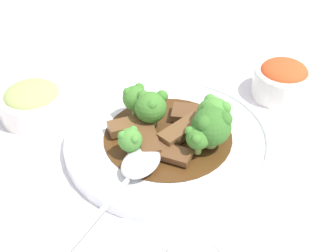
{
  "coord_description": "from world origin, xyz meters",
  "views": [
    {
      "loc": [
        0.37,
        0.35,
        0.45
      ],
      "look_at": [
        0.0,
        0.0,
        0.03
      ],
      "focal_mm": 50.0,
      "sensor_mm": 36.0,
      "label": 1
    }
  ],
  "objects_px": {
    "beef_strip_3": "(127,126)",
    "broccoli_floret_4": "(196,139)",
    "beef_strip_4": "(196,115)",
    "broccoli_floret_0": "(212,125)",
    "broccoli_floret_1": "(153,105)",
    "beef_strip_1": "(182,130)",
    "beef_strip_0": "(148,138)",
    "broccoli_floret_5": "(130,140)",
    "side_bowl_appetizer": "(33,101)",
    "serving_spoon": "(136,168)",
    "main_plate": "(168,139)",
    "beef_strip_2": "(169,153)",
    "side_bowl_kimchi": "(283,79)",
    "broccoli_floret_3": "(214,113)",
    "broccoli_floret_2": "(136,97)"
  },
  "relations": [
    {
      "from": "beef_strip_4",
      "to": "broccoli_floret_5",
      "type": "bearing_deg",
      "value": -6.86
    },
    {
      "from": "broccoli_floret_0",
      "to": "beef_strip_2",
      "type": "bearing_deg",
      "value": -26.64
    },
    {
      "from": "broccoli_floret_1",
      "to": "beef_strip_1",
      "type": "bearing_deg",
      "value": 99.5
    },
    {
      "from": "beef_strip_0",
      "to": "broccoli_floret_5",
      "type": "relative_size",
      "value": 1.88
    },
    {
      "from": "beef_strip_3",
      "to": "broccoli_floret_5",
      "type": "bearing_deg",
      "value": 53.27
    },
    {
      "from": "beef_strip_2",
      "to": "serving_spoon",
      "type": "distance_m",
      "value": 0.05
    },
    {
      "from": "beef_strip_3",
      "to": "serving_spoon",
      "type": "bearing_deg",
      "value": 54.56
    },
    {
      "from": "beef_strip_4",
      "to": "side_bowl_kimchi",
      "type": "xyz_separation_m",
      "value": [
        -0.16,
        0.04,
        0.01
      ]
    },
    {
      "from": "serving_spoon",
      "to": "side_bowl_appetizer",
      "type": "relative_size",
      "value": 1.9
    },
    {
      "from": "broccoli_floret_5",
      "to": "side_bowl_kimchi",
      "type": "xyz_separation_m",
      "value": [
        -0.28,
        0.06,
        -0.01
      ]
    },
    {
      "from": "beef_strip_0",
      "to": "broccoli_floret_3",
      "type": "bearing_deg",
      "value": 148.25
    },
    {
      "from": "beef_strip_4",
      "to": "serving_spoon",
      "type": "height_order",
      "value": "serving_spoon"
    },
    {
      "from": "beef_strip_2",
      "to": "side_bowl_appetizer",
      "type": "bearing_deg",
      "value": -75.19
    },
    {
      "from": "broccoli_floret_4",
      "to": "side_bowl_appetizer",
      "type": "relative_size",
      "value": 0.41
    },
    {
      "from": "broccoli_floret_3",
      "to": "beef_strip_2",
      "type": "bearing_deg",
      "value": -7.43
    },
    {
      "from": "beef_strip_3",
      "to": "broccoli_floret_3",
      "type": "height_order",
      "value": "broccoli_floret_3"
    },
    {
      "from": "beef_strip_1",
      "to": "broccoli_floret_0",
      "type": "xyz_separation_m",
      "value": [
        -0.01,
        0.04,
        0.03
      ]
    },
    {
      "from": "beef_strip_4",
      "to": "broccoli_floret_5",
      "type": "height_order",
      "value": "broccoli_floret_5"
    },
    {
      "from": "beef_strip_2",
      "to": "broccoli_floret_3",
      "type": "bearing_deg",
      "value": 172.57
    },
    {
      "from": "main_plate",
      "to": "broccoli_floret_0",
      "type": "distance_m",
      "value": 0.08
    },
    {
      "from": "beef_strip_4",
      "to": "broccoli_floret_0",
      "type": "relative_size",
      "value": 1.25
    },
    {
      "from": "beef_strip_2",
      "to": "broccoli_floret_0",
      "type": "height_order",
      "value": "broccoli_floret_0"
    },
    {
      "from": "beef_strip_0",
      "to": "broccoli_floret_1",
      "type": "xyz_separation_m",
      "value": [
        -0.04,
        -0.02,
        0.02
      ]
    },
    {
      "from": "main_plate",
      "to": "beef_strip_0",
      "type": "height_order",
      "value": "beef_strip_0"
    },
    {
      "from": "beef_strip_2",
      "to": "broccoli_floret_5",
      "type": "distance_m",
      "value": 0.05
    },
    {
      "from": "broccoli_floret_2",
      "to": "broccoli_floret_1",
      "type": "bearing_deg",
      "value": 95.73
    },
    {
      "from": "main_plate",
      "to": "beef_strip_4",
      "type": "xyz_separation_m",
      "value": [
        -0.06,
        0.0,
        0.01
      ]
    },
    {
      "from": "beef_strip_1",
      "to": "broccoli_floret_3",
      "type": "relative_size",
      "value": 1.39
    },
    {
      "from": "beef_strip_4",
      "to": "broccoli_floret_1",
      "type": "distance_m",
      "value": 0.07
    },
    {
      "from": "beef_strip_1",
      "to": "broccoli_floret_4",
      "type": "distance_m",
      "value": 0.05
    },
    {
      "from": "side_bowl_appetizer",
      "to": "broccoli_floret_0",
      "type": "bearing_deg",
      "value": 114.22
    },
    {
      "from": "main_plate",
      "to": "broccoli_floret_1",
      "type": "distance_m",
      "value": 0.05
    },
    {
      "from": "main_plate",
      "to": "broccoli_floret_3",
      "type": "xyz_separation_m",
      "value": [
        -0.05,
        0.04,
        0.04
      ]
    },
    {
      "from": "beef_strip_0",
      "to": "side_bowl_kimchi",
      "type": "relative_size",
      "value": 0.74
    },
    {
      "from": "beef_strip_1",
      "to": "broccoli_floret_0",
      "type": "distance_m",
      "value": 0.05
    },
    {
      "from": "main_plate",
      "to": "broccoli_floret_4",
      "type": "distance_m",
      "value": 0.07
    },
    {
      "from": "serving_spoon",
      "to": "broccoli_floret_0",
      "type": "bearing_deg",
      "value": 161.58
    },
    {
      "from": "broccoli_floret_4",
      "to": "serving_spoon",
      "type": "xyz_separation_m",
      "value": [
        0.08,
        -0.03,
        -0.02
      ]
    },
    {
      "from": "broccoli_floret_2",
      "to": "beef_strip_1",
      "type": "bearing_deg",
      "value": 98.03
    },
    {
      "from": "beef_strip_3",
      "to": "beef_strip_4",
      "type": "height_order",
      "value": "beef_strip_3"
    },
    {
      "from": "side_bowl_kimchi",
      "to": "beef_strip_1",
      "type": "bearing_deg",
      "value": -9.11
    },
    {
      "from": "broccoli_floret_2",
      "to": "beef_strip_3",
      "type": "bearing_deg",
      "value": 24.76
    },
    {
      "from": "broccoli_floret_0",
      "to": "side_bowl_appetizer",
      "type": "distance_m",
      "value": 0.28
    },
    {
      "from": "main_plate",
      "to": "beef_strip_2",
      "type": "relative_size",
      "value": 4.31
    },
    {
      "from": "beef_strip_3",
      "to": "broccoli_floret_4",
      "type": "relative_size",
      "value": 1.39
    },
    {
      "from": "beef_strip_4",
      "to": "beef_strip_2",
      "type": "bearing_deg",
      "value": 16.95
    },
    {
      "from": "main_plate",
      "to": "beef_strip_2",
      "type": "height_order",
      "value": "beef_strip_2"
    },
    {
      "from": "beef_strip_2",
      "to": "broccoli_floret_1",
      "type": "bearing_deg",
      "value": -119.38
    },
    {
      "from": "beef_strip_2",
      "to": "side_bowl_appetizer",
      "type": "relative_size",
      "value": 0.66
    },
    {
      "from": "beef_strip_1",
      "to": "broccoli_floret_1",
      "type": "xyz_separation_m",
      "value": [
        0.01,
        -0.05,
        0.02
      ]
    }
  ]
}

